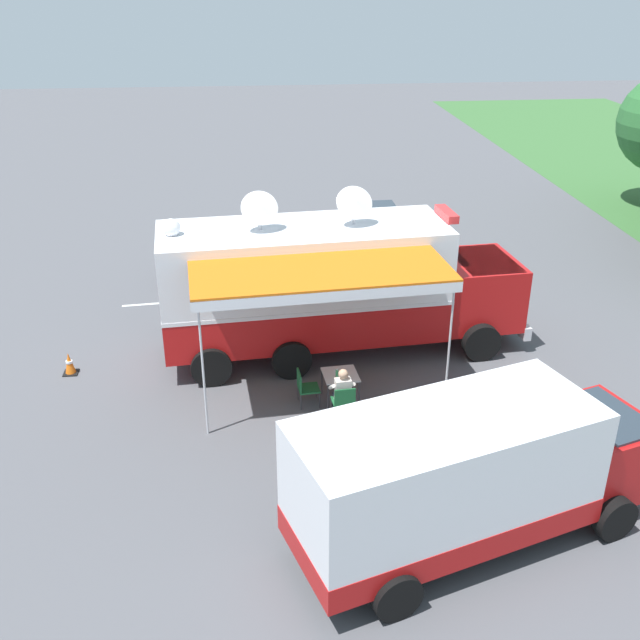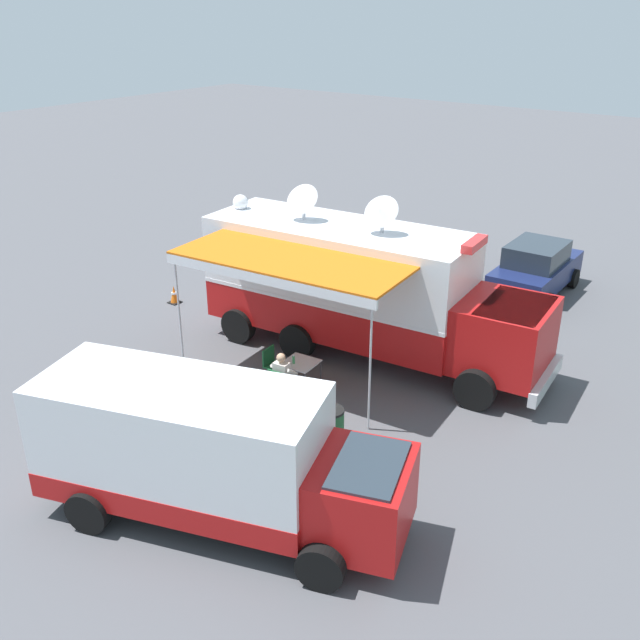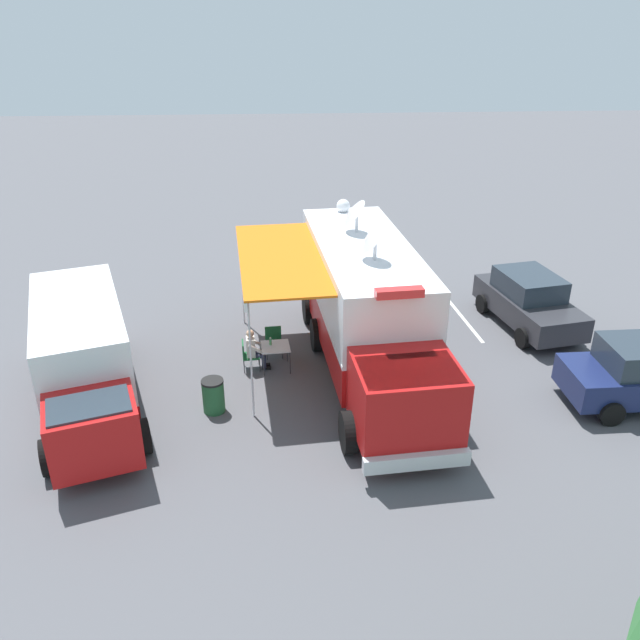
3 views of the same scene
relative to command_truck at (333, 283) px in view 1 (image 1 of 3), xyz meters
The scene contains 13 objects.
ground_plane 2.09m from the command_truck, 87.66° to the right, with size 100.00×100.00×0.00m, color #515156.
lot_stripe 5.53m from the command_truck, 135.01° to the right, with size 0.12×4.80×0.01m, color silver.
command_truck is the anchor object (origin of this frame).
folding_table 2.87m from the command_truck, ahead, with size 0.87×0.87×0.73m.
water_bottle 2.93m from the command_truck, ahead, with size 0.07×0.07×0.22m.
folding_chair_at_table 3.66m from the command_truck, ahead, with size 0.52×0.52×0.87m.
folding_chair_beside_table 3.14m from the command_truck, 20.14° to the right, with size 0.52×0.52×0.87m.
seated_responder 3.43m from the command_truck, ahead, with size 0.69×0.58×1.25m.
trash_bin 4.83m from the command_truck, 25.10° to the left, with size 0.57×0.57×0.91m.
traffic_cone 6.97m from the command_truck, 85.07° to the right, with size 0.36×0.36×0.58m.
support_truck 7.55m from the command_truck, 11.56° to the left, with size 4.01×7.10×2.70m.
car_behind_truck 6.18m from the command_truck, 156.79° to the right, with size 2.58×4.46×1.76m.
car_far_corner 7.42m from the command_truck, 161.92° to the left, with size 4.22×2.06×1.76m.
Camera 1 is at (17.14, -1.31, 9.23)m, focal length 40.87 mm.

